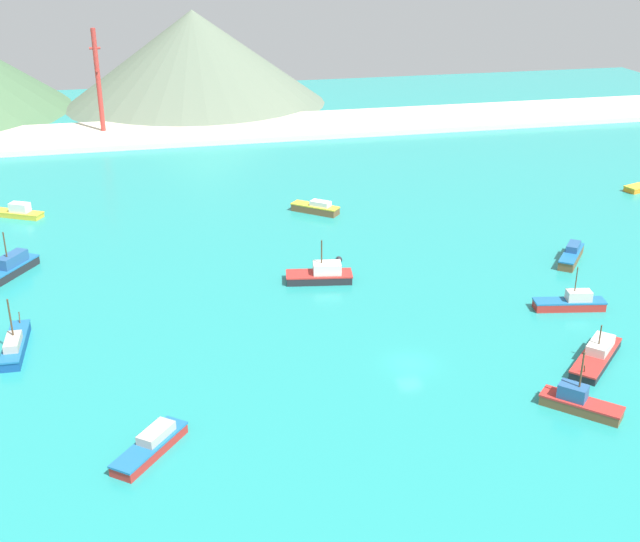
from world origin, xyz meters
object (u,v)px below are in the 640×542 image
Objects in this scene: fishing_boat_8 at (579,402)px; fishing_boat_11 at (597,355)px; fishing_boat_0 at (571,255)px; fishing_boat_4 at (316,208)px; fishing_boat_3 at (15,344)px; fishing_boat_13 at (321,275)px; fishing_boat_14 at (151,445)px; buoy_0 at (339,260)px; radio_tower at (98,82)px; fishing_boat_12 at (571,303)px; fishing_boat_9 at (9,269)px; fishing_boat_6 at (16,212)px.

fishing_boat_11 is at bearing 50.88° from fishing_boat_8.
fishing_boat_4 is at bearing 137.38° from fishing_boat_0.
fishing_boat_3 is 39.06m from fishing_boat_13.
fishing_boat_14 is 48.49m from buoy_0.
fishing_boat_14 is 122.75m from radio_tower.
fishing_boat_12 is at bearing 63.21° from fishing_boat_8.
fishing_boat_9 is at bearing 149.39° from fishing_boat_11.
fishing_boat_9 is at bearing 174.06° from buoy_0.
radio_tower reaches higher than fishing_boat_6.
fishing_boat_0 is 32.72m from buoy_0.
fishing_boat_8 reaches higher than fishing_boat_9.
fishing_boat_4 is 57.90m from fishing_boat_11.
fishing_boat_0 reaches higher than fishing_boat_14.
fishing_boat_12 reaches higher than fishing_boat_4.
fishing_boat_11 is (-11.44, -26.56, -0.12)m from fishing_boat_0.
radio_tower is at bearing 92.83° from fishing_boat_14.
radio_tower is (-57.55, 103.49, 10.98)m from fishing_boat_12.
fishing_boat_4 is 20.86m from buoy_0.
fishing_boat_11 reaches higher than fishing_boat_4.
buoy_0 is at bearing -67.85° from radio_tower.
fishing_boat_11 is at bearing -65.08° from radio_tower.
fishing_boat_11 is at bearing 7.34° from fishing_boat_14.
fishing_boat_9 reaches higher than fishing_boat_6.
fishing_boat_0 is at bearing 66.70° from fishing_boat_11.
fishing_boat_11 is 48.22m from fishing_boat_14.
fishing_boat_11 is 12.98m from fishing_boat_12.
fishing_boat_9 is (-76.50, 11.93, 0.15)m from fishing_boat_0.
fishing_boat_12 reaches higher than fishing_boat_14.
fishing_boat_0 is 1.05× the size of fishing_boat_4.
fishing_boat_4 reaches higher than fishing_boat_14.
fishing_boat_6 is 1.34× the size of fishing_boat_8.
fishing_boat_11 is 39.55m from buoy_0.
fishing_boat_8 is 0.31× the size of radio_tower.
fishing_boat_3 is 63.98m from fishing_boat_11.
fishing_boat_9 is 11.09× the size of buoy_0.
fishing_boat_8 reaches higher than fishing_boat_0.
fishing_boat_6 is 93.76m from fishing_boat_8.
fishing_boat_13 is at bearing 55.19° from fishing_boat_14.
fishing_boat_11 is at bearing -58.87° from buoy_0.
fishing_boat_12 is 0.98× the size of fishing_boat_13.
fishing_boat_6 reaches higher than fishing_boat_0.
fishing_boat_4 is at bearing 41.85° from fishing_boat_3.
fishing_boat_13 is 0.39× the size of radio_tower.
fishing_boat_6 is at bearing -103.95° from radio_tower.
fishing_boat_4 is at bearing -10.63° from fishing_boat_6.
fishing_boat_3 is 44.97m from buoy_0.
fishing_boat_0 is 111.23m from radio_tower.
fishing_boat_9 is 1.17× the size of fishing_boat_13.
fishing_boat_0 is 0.34× the size of radio_tower.
fishing_boat_8 reaches higher than fishing_boat_12.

